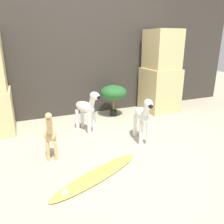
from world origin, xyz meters
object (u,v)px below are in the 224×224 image
zebra_right (143,116)px  potted_palm_front (113,93)px  giraffe_figurine (50,134)px  surfboard (97,175)px  zebra_left (87,108)px

zebra_right → potted_palm_front: size_ratio=1.14×
giraffe_figurine → potted_palm_front: (1.22, 1.08, 0.11)m
giraffe_figurine → surfboard: giraffe_figurine is taller
zebra_left → potted_palm_front: zebra_left is taller
zebra_right → giraffe_figurine: zebra_right is taller
zebra_right → potted_palm_front: (0.06, 1.08, 0.06)m
zebra_right → surfboard: (-0.81, -0.52, -0.34)m
zebra_right → zebra_left: (-0.56, 0.60, 0.00)m
zebra_right → zebra_left: 0.82m
zebra_left → zebra_right: bearing=-47.1°
zebra_right → zebra_left: same height
giraffe_figurine → potted_palm_front: size_ratio=1.07×
giraffe_figurine → potted_palm_front: bearing=41.5°
zebra_right → giraffe_figurine: size_ratio=1.06×
zebra_right → surfboard: zebra_right is taller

